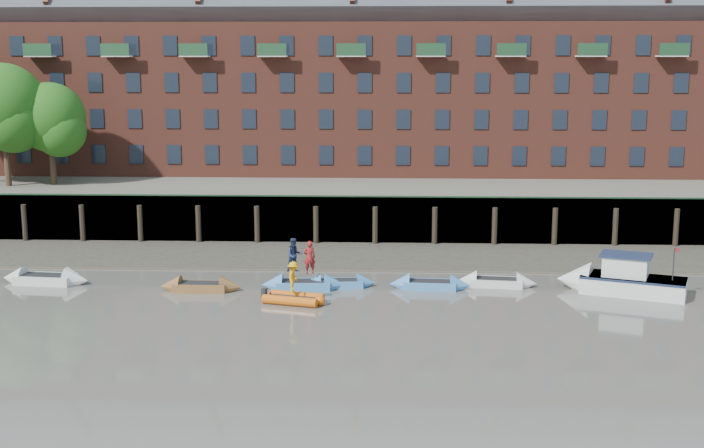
# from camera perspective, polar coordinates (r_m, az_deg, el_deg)

# --- Properties ---
(ground) EXTENTS (220.00, 220.00, 0.00)m
(ground) POSITION_cam_1_polar(r_m,az_deg,el_deg) (38.61, -1.99, -7.89)
(ground) COLOR #5E5952
(ground) RESTS_ON ground
(foreshore) EXTENTS (110.00, 8.00, 0.50)m
(foreshore) POSITION_cam_1_polar(r_m,az_deg,el_deg) (55.95, -0.61, -2.11)
(foreshore) COLOR #3D382F
(foreshore) RESTS_ON ground
(mud_band) EXTENTS (110.00, 1.60, 0.10)m
(mud_band) POSITION_cam_1_polar(r_m,az_deg,el_deg) (52.64, -0.80, -2.91)
(mud_band) COLOR #4C4336
(mud_band) RESTS_ON ground
(river_wall) EXTENTS (110.00, 1.23, 3.30)m
(river_wall) POSITION_cam_1_polar(r_m,az_deg,el_deg) (59.93, -0.40, 0.28)
(river_wall) COLOR #2D2A26
(river_wall) RESTS_ON ground
(bank_terrace) EXTENTS (110.00, 28.00, 3.20)m
(bank_terrace) POSITION_cam_1_polar(r_m,az_deg,el_deg) (73.37, 0.11, 2.15)
(bank_terrace) COLOR #5E594D
(bank_terrace) RESTS_ON ground
(apartment_terrace) EXTENTS (80.60, 15.56, 20.98)m
(apartment_terrace) POSITION_cam_1_polar(r_m,az_deg,el_deg) (73.61, 0.15, 10.94)
(apartment_terrace) COLOR brown
(apartment_terrace) RESTS_ON bank_terrace
(tree_cluster) EXTENTS (11.76, 7.74, 9.40)m
(tree_cluster) POSITION_cam_1_polar(r_m,az_deg,el_deg) (70.02, -21.80, 7.11)
(tree_cluster) COLOR #3A281C
(tree_cluster) RESTS_ON bank_terrace
(rowboat_0) EXTENTS (5.13, 1.97, 1.45)m
(rowboat_0) POSITION_cam_1_polar(r_m,az_deg,el_deg) (51.98, -19.21, -3.38)
(rowboat_0) COLOR silver
(rowboat_0) RESTS_ON ground
(rowboat_2) EXTENTS (4.42, 1.35, 1.28)m
(rowboat_2) POSITION_cam_1_polar(r_m,az_deg,el_deg) (48.28, -9.76, -4.01)
(rowboat_2) COLOR brown
(rowboat_2) RESTS_ON ground
(rowboat_3) EXTENTS (4.58, 1.47, 1.32)m
(rowboat_3) POSITION_cam_1_polar(r_m,az_deg,el_deg) (48.02, -3.15, -3.94)
(rowboat_3) COLOR #4582C2
(rowboat_3) RESTS_ON ground
(rowboat_4) EXTENTS (4.11, 1.61, 1.16)m
(rowboat_4) POSITION_cam_1_polar(r_m,az_deg,el_deg) (48.37, -0.85, -3.86)
(rowboat_4) COLOR #4582C2
(rowboat_4) RESTS_ON ground
(rowboat_5) EXTENTS (4.46, 1.54, 1.27)m
(rowboat_5) POSITION_cam_1_polar(r_m,az_deg,el_deg) (48.17, 5.05, -3.93)
(rowboat_5) COLOR #4582C2
(rowboat_5) RESTS_ON ground
(rowboat_6) EXTENTS (4.46, 1.75, 1.26)m
(rowboat_6) POSITION_cam_1_polar(r_m,az_deg,el_deg) (49.19, 9.32, -3.73)
(rowboat_6) COLOR silver
(rowboat_6) RESTS_ON ground
(rib_tender) EXTENTS (3.27, 2.21, 0.55)m
(rib_tender) POSITION_cam_1_polar(r_m,az_deg,el_deg) (45.25, -3.66, -4.84)
(rib_tender) COLOR #D55A0F
(rib_tender) RESTS_ON ground
(motor_launch) EXTENTS (6.99, 4.43, 2.75)m
(motor_launch) POSITION_cam_1_polar(r_m,az_deg,el_deg) (49.14, 16.44, -3.47)
(motor_launch) COLOR silver
(motor_launch) RESTS_ON ground
(person_rower_a) EXTENTS (0.73, 0.55, 1.78)m
(person_rower_a) POSITION_cam_1_polar(r_m,az_deg,el_deg) (47.59, -2.76, -2.16)
(person_rower_a) COLOR maroon
(person_rower_a) RESTS_ON rowboat_3
(person_rower_b) EXTENTS (1.11, 0.99, 1.88)m
(person_rower_b) POSITION_cam_1_polar(r_m,az_deg,el_deg) (47.97, -3.75, -2.01)
(person_rower_b) COLOR #19233F
(person_rower_b) RESTS_ON rowboat_3
(person_rib_crew) EXTENTS (0.73, 1.12, 1.64)m
(person_rib_crew) POSITION_cam_1_polar(r_m,az_deg,el_deg) (45.09, -3.81, -3.46)
(person_rib_crew) COLOR orange
(person_rib_crew) RESTS_ON rib_tender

